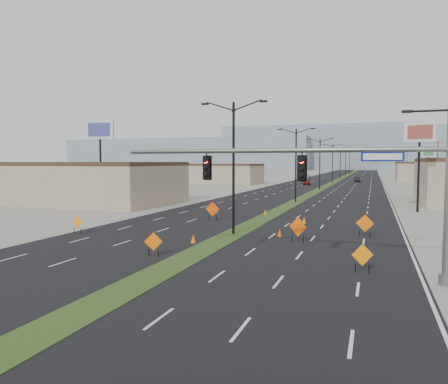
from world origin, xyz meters
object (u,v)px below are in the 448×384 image
(streetlight_6, at_px, (350,162))
(cone_2, at_px, (304,220))
(streetlight_3, at_px, (332,162))
(streetlight_4, at_px, (340,162))
(signal_mast, at_px, (341,177))
(streetlight_5, at_px, (346,162))
(cone_1, at_px, (280,233))
(pole_sign_west, at_px, (100,136))
(construction_sign_4, at_px, (362,256))
(pole_sign_east_near, at_px, (420,139))
(cone_0, at_px, (193,239))
(pole_sign_east_far, at_px, (428,156))
(cone_3, at_px, (265,212))
(streetlight_0, at_px, (234,163))
(construction_sign_0, at_px, (77,223))
(construction_sign_3, at_px, (298,228))
(construction_sign_5, at_px, (365,224))
(car_left, at_px, (307,182))
(car_far, at_px, (306,177))
(construction_sign_2, at_px, (212,210))
(construction_sign_1, at_px, (153,243))
(streetlight_2, at_px, (320,162))
(streetlight_1, at_px, (296,163))
(car_mid, at_px, (357,180))

(streetlight_6, relative_size, cone_2, 16.42)
(streetlight_3, xyz_separation_m, streetlight_4, (0.00, 28.00, 0.00))
(signal_mast, bearing_deg, streetlight_5, 93.26)
(cone_1, xyz_separation_m, pole_sign_west, (-24.24, 12.78, 8.28))
(construction_sign_4, relative_size, pole_sign_east_near, 0.15)
(cone_0, relative_size, pole_sign_east_far, 0.07)
(cone_2, bearing_deg, cone_3, 134.30)
(streetlight_0, xyz_separation_m, cone_0, (-1.48, -4.37, -5.12))
(cone_0, distance_m, cone_3, 16.70)
(construction_sign_0, height_order, cone_1, construction_sign_0)
(pole_sign_west, bearing_deg, signal_mast, -46.72)
(construction_sign_3, bearing_deg, cone_0, -137.99)
(streetlight_4, height_order, construction_sign_5, streetlight_4)
(streetlight_0, height_order, streetlight_3, same)
(streetlight_4, distance_m, cone_0, 116.49)
(car_left, relative_size, cone_2, 6.33)
(streetlight_4, relative_size, construction_sign_0, 6.86)
(car_far, distance_m, construction_sign_2, 101.09)
(cone_0, bearing_deg, pole_sign_east_far, 74.18)
(construction_sign_1, xyz_separation_m, pole_sign_west, (-18.63, 21.83, 7.76))
(construction_sign_0, bearing_deg, construction_sign_2, 70.71)
(cone_2, distance_m, cone_3, 6.76)
(streetlight_2, xyz_separation_m, construction_sign_4, (9.60, -65.00, -4.56))
(pole_sign_east_far, bearing_deg, construction_sign_0, -108.37)
(car_left, height_order, construction_sign_2, construction_sign_2)
(streetlight_1, distance_m, streetlight_5, 112.00)
(signal_mast, relative_size, pole_sign_west, 1.56)
(car_left, bearing_deg, streetlight_4, 79.58)
(construction_sign_5, bearing_deg, pole_sign_east_far, 88.55)
(construction_sign_3, bearing_deg, pole_sign_east_near, 89.10)
(streetlight_0, height_order, construction_sign_4, streetlight_0)
(car_mid, distance_m, cone_0, 96.76)
(pole_sign_west, relative_size, pole_sign_east_far, 1.24)
(construction_sign_1, bearing_deg, cone_1, 41.13)
(signal_mast, height_order, pole_sign_east_far, pole_sign_east_far)
(car_far, height_order, construction_sign_5, construction_sign_5)
(construction_sign_5, bearing_deg, pole_sign_east_near, 82.28)
(cone_1, bearing_deg, pole_sign_east_far, 76.81)
(construction_sign_3, distance_m, pole_sign_west, 30.75)
(pole_sign_east_near, bearing_deg, construction_sign_1, -103.05)
(streetlight_5, bearing_deg, construction_sign_4, -86.31)
(streetlight_2, xyz_separation_m, car_left, (-4.99, 17.25, -4.76))
(construction_sign_2, xyz_separation_m, cone_1, (7.72, -6.51, -0.76))
(signal_mast, height_order, streetlight_2, streetlight_2)
(construction_sign_3, distance_m, cone_1, 2.69)
(signal_mast, distance_m, pole_sign_east_far, 88.50)
(streetlight_6, distance_m, construction_sign_3, 170.07)
(cone_3, bearing_deg, car_left, 94.24)
(cone_3, bearing_deg, cone_2, -45.70)
(streetlight_1, relative_size, construction_sign_5, 5.90)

